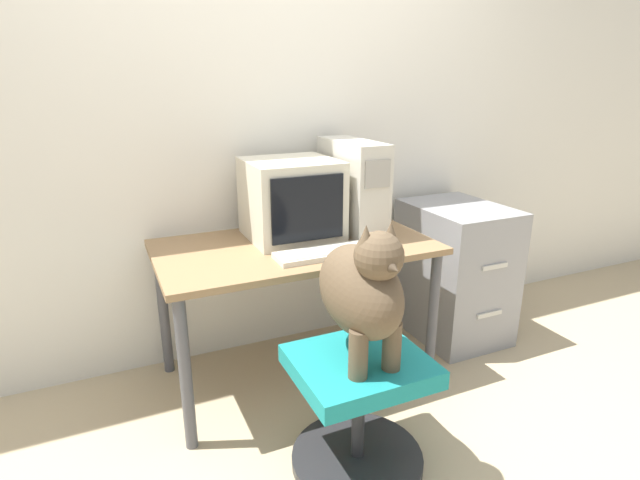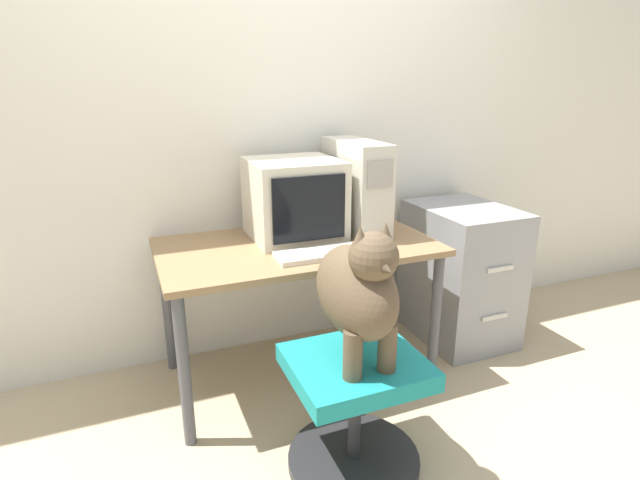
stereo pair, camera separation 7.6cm
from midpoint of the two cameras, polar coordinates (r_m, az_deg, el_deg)
name	(u,v)px [view 2 (the right image)]	position (r m, az deg, el deg)	size (l,w,h in m)	color
ground_plane	(326,415)	(2.39, 1.63, -19.39)	(12.00, 12.00, 0.00)	tan
wall_back	(267,110)	(2.65, -5.20, 14.59)	(8.00, 0.05, 2.60)	silver
desk	(297,260)	(2.39, -1.72, -2.35)	(1.29, 0.72, 0.71)	olive
crt_monitor	(294,199)	(2.41, -2.07, 4.70)	(0.42, 0.42, 0.38)	beige
pc_tower	(356,186)	(2.53, 4.98, 6.14)	(0.17, 0.49, 0.46)	beige
keyboard	(326,253)	(2.19, 1.70, -1.48)	(0.45, 0.15, 0.03)	beige
computer_mouse	(385,245)	(2.32, 8.42, -0.53)	(0.06, 0.04, 0.03)	beige
office_chair	(355,408)	(2.01, 5.13, -18.57)	(0.52, 0.52, 0.47)	#262628
dog	(359,289)	(1.76, 5.66, -5.65)	(0.24, 0.46, 0.54)	brown
filing_cabinet	(460,273)	(2.99, 16.43, -3.64)	(0.47, 0.62, 0.78)	gray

